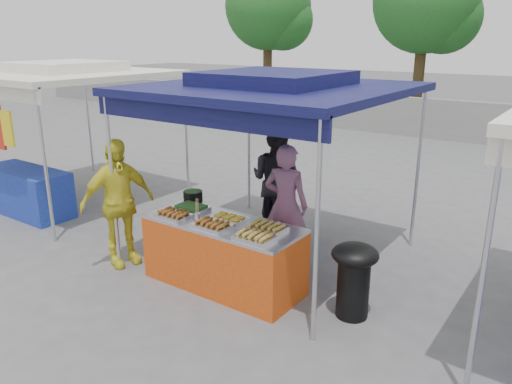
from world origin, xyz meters
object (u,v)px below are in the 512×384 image
Objects in this scene: vendor_table at (223,254)px; customer_person at (118,203)px; cooking_pot at (193,196)px; wok_burner at (354,274)px; helper_man at (276,180)px; vendor_woman at (286,205)px.

vendor_table is 1.14× the size of customer_person.
cooking_pot is 0.30× the size of wok_burner.
wok_burner is 2.59m from helper_man.
vendor_woman reaches higher than vendor_table.
vendor_table is at bearing -165.59° from wok_burner.
vendor_table is 1.02m from cooking_pot.
vendor_woman reaches higher than cooking_pot.
wok_burner is at bearing 141.37° from helper_man.
vendor_woman is 0.96× the size of customer_person.
customer_person is (-1.82, -1.31, 0.04)m from vendor_woman.
helper_man is (0.40, 1.46, -0.04)m from cooking_pot.
vendor_woman is (1.09, 0.64, -0.09)m from cooking_pot.
vendor_woman is at bearing 74.65° from vendor_table.
wok_burner is at bearing -2.35° from cooking_pot.
customer_person is at bearing 24.81° from vendor_woman.
vendor_woman is 0.95× the size of helper_man.
cooking_pot is 1.26m from vendor_woman.
vendor_table is at bearing 63.71° from vendor_woman.
wok_burner is 3.24m from customer_person.
cooking_pot is at bearing 19.52° from vendor_woman.
vendor_table is 1.64m from customer_person.
wok_burner is 0.50× the size of customer_person.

